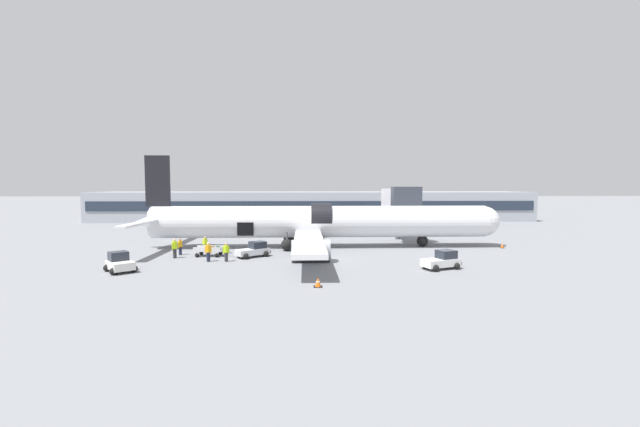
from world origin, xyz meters
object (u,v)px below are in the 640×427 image
ground_crew_loader_b (180,246)px  ground_crew_helper (175,248)px  baggage_tug_lead (120,263)px  ground_crew_loader_a (205,244)px  baggage_tug_mid (254,250)px  baggage_tug_rear (442,261)px  airplane (317,223)px  baggage_cart_loading (210,251)px  ground_crew_supervisor (226,252)px  ground_crew_driver (208,251)px

ground_crew_loader_b → ground_crew_helper: size_ratio=0.89×
baggage_tug_lead → ground_crew_loader_b: 7.83m
ground_crew_loader_a → baggage_tug_mid: bearing=-29.6°
baggage_tug_rear → ground_crew_loader_b: bearing=162.3°
ground_crew_helper → ground_crew_loader_b: bearing=91.3°
baggage_tug_rear → ground_crew_loader_b: ground_crew_loader_b is taller
airplane → baggage_cart_loading: bearing=-153.3°
baggage_tug_rear → baggage_cart_loading: 21.30m
airplane → ground_crew_loader_b: bearing=-161.6°
baggage_cart_loading → baggage_tug_rear: bearing=-18.2°
baggage_tug_lead → baggage_tug_mid: (9.66, 6.14, -0.04)m
baggage_tug_mid → ground_crew_supervisor: bearing=-133.4°
baggage_tug_lead → ground_crew_loader_a: size_ratio=1.86×
ground_crew_driver → ground_crew_helper: bearing=152.5°
baggage_tug_rear → ground_crew_driver: bearing=169.0°
ground_crew_loader_a → ground_crew_helper: bearing=-119.1°
baggage_tug_lead → ground_crew_loader_b: (2.33, 7.48, 0.19)m
airplane → baggage_cart_loading: size_ratio=11.08×
baggage_tug_rear → ground_crew_loader_a: size_ratio=2.16×
baggage_tug_lead → ground_crew_driver: ground_crew_driver is taller
ground_crew_driver → baggage_cart_loading: bearing=101.0°
baggage_cart_loading → ground_crew_driver: ground_crew_driver is taller
baggage_tug_mid → ground_crew_driver: (-3.74, -2.25, 0.29)m
ground_crew_loader_a → ground_crew_driver: ground_crew_driver is taller
ground_crew_supervisor → airplane: bearing=44.3°
baggage_cart_loading → ground_crew_driver: (0.55, -2.82, 0.41)m
baggage_tug_mid → ground_crew_loader_b: size_ratio=2.07×
baggage_tug_rear → ground_crew_helper: (-23.23, 5.67, 0.31)m
ground_crew_loader_a → ground_crew_loader_b: size_ratio=0.99×
baggage_tug_mid → ground_crew_helper: bearing=-176.8°
ground_crew_loader_b → ground_crew_helper: 1.75m
airplane → baggage_tug_rear: bearing=-50.4°
airplane → ground_crew_driver: bearing=-140.7°
baggage_cart_loading → ground_crew_loader_a: (-1.07, 2.49, 0.34)m
ground_crew_loader_a → ground_crew_loader_b: bearing=-138.9°
baggage_tug_rear → ground_crew_loader_a: ground_crew_loader_a is taller
ground_crew_loader_a → ground_crew_supervisor: ground_crew_supervisor is taller
baggage_cart_loading → ground_crew_loader_a: bearing=113.2°
baggage_tug_rear → ground_crew_loader_a: (-21.31, 9.13, 0.19)m
airplane → ground_crew_supervisor: 11.72m
ground_crew_loader_b → ground_crew_driver: size_ratio=0.93×
ground_crew_loader_a → ground_crew_loader_b: 2.61m
ground_crew_driver → baggage_tug_lead: bearing=-146.7°
ground_crew_loader_b → ground_crew_helper: ground_crew_helper is taller
baggage_tug_mid → baggage_tug_rear: bearing=-20.9°
airplane → baggage_tug_lead: size_ratio=13.43×
airplane → baggage_tug_mid: 8.69m
baggage_tug_mid → ground_crew_driver: size_ratio=1.93×
baggage_tug_lead → ground_crew_supervisor: size_ratio=1.77×
ground_crew_loader_b → ground_crew_supervisor: (5.17, -3.62, 0.04)m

